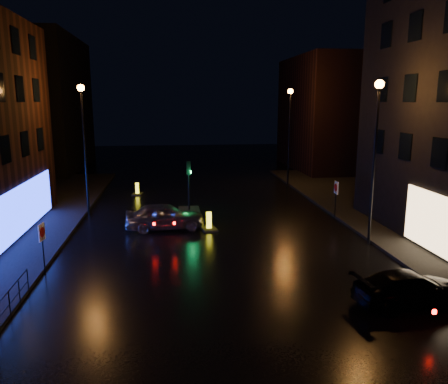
{
  "coord_description": "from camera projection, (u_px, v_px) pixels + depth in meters",
  "views": [
    {
      "loc": [
        -2.37,
        -14.7,
        7.35
      ],
      "look_at": [
        0.3,
        6.91,
        2.8
      ],
      "focal_mm": 35.0,
      "sensor_mm": 36.0,
      "label": 1
    }
  ],
  "objects": [
    {
      "name": "street_lamp_rfar",
      "position": [
        289.0,
        122.0,
        37.24
      ],
      "size": [
        0.44,
        0.44,
        8.37
      ],
      "color": "black",
      "rests_on": "ground"
    },
    {
      "name": "silver_hatchback",
      "position": [
        165.0,
        216.0,
        25.39
      ],
      "size": [
        4.64,
        2.07,
        1.55
      ],
      "primitive_type": "imported",
      "rotation": [
        0.0,
        0.0,
        1.62
      ],
      "color": "#A3A6AB",
      "rests_on": "ground"
    },
    {
      "name": "building_far_right",
      "position": [
        329.0,
        114.0,
        47.73
      ],
      "size": [
        8.0,
        14.0,
        12.0
      ],
      "primitive_type": "cube",
      "color": "black",
      "rests_on": "ground"
    },
    {
      "name": "dark_sedan",
      "position": [
        410.0,
        288.0,
        15.98
      ],
      "size": [
        4.46,
        2.22,
        1.25
      ],
      "primitive_type": "imported",
      "rotation": [
        0.0,
        0.0,
        1.68
      ],
      "color": "black",
      "rests_on": "ground"
    },
    {
      "name": "bollard_near",
      "position": [
        209.0,
        226.0,
        25.39
      ],
      "size": [
        0.99,
        1.32,
        1.05
      ],
      "rotation": [
        0.0,
        0.0,
        0.17
      ],
      "color": "black",
      "rests_on": "ground"
    },
    {
      "name": "road_sign_left",
      "position": [
        42.0,
        237.0,
        18.6
      ],
      "size": [
        0.14,
        0.54,
        2.25
      ],
      "rotation": [
        0.0,
        0.0,
        -0.16
      ],
      "color": "black",
      "rests_on": "ground"
    },
    {
      "name": "traffic_signal",
      "position": [
        189.0,
        205.0,
        29.43
      ],
      "size": [
        1.4,
        2.4,
        3.45
      ],
      "color": "black",
      "rests_on": "ground"
    },
    {
      "name": "ground",
      "position": [
        239.0,
        304.0,
        16.07
      ],
      "size": [
        120.0,
        120.0,
        0.0
      ],
      "primitive_type": "plane",
      "color": "black",
      "rests_on": "ground"
    },
    {
      "name": "bollard_far",
      "position": [
        137.0,
        192.0,
        34.96
      ],
      "size": [
        0.9,
        1.2,
        0.95
      ],
      "rotation": [
        0.0,
        0.0,
        -0.18
      ],
      "color": "black",
      "rests_on": "ground"
    },
    {
      "name": "street_lamp_rnear",
      "position": [
        376.0,
        138.0,
        21.7
      ],
      "size": [
        0.44,
        0.44,
        8.37
      ],
      "color": "black",
      "rests_on": "ground"
    },
    {
      "name": "street_lamp_lfar",
      "position": [
        83.0,
        130.0,
        27.6
      ],
      "size": [
        0.44,
        0.44,
        8.37
      ],
      "color": "black",
      "rests_on": "ground"
    },
    {
      "name": "building_far_left",
      "position": [
        41.0,
        104.0,
        46.73
      ],
      "size": [
        8.0,
        16.0,
        14.0
      ],
      "primitive_type": "cube",
      "color": "black",
      "rests_on": "ground"
    },
    {
      "name": "road_sign_right",
      "position": [
        336.0,
        191.0,
        27.36
      ],
      "size": [
        0.08,
        0.59,
        2.44
      ],
      "rotation": [
        0.0,
        0.0,
        3.12
      ],
      "color": "black",
      "rests_on": "ground"
    }
  ]
}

